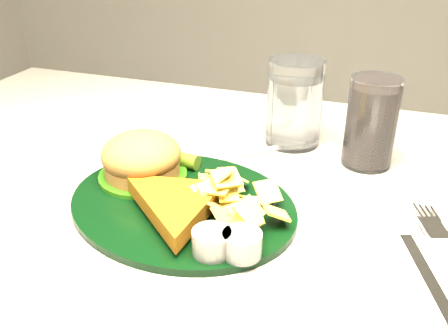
# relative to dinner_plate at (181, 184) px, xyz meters

# --- Properties ---
(dinner_plate) EXTENTS (0.36, 0.32, 0.07)m
(dinner_plate) POSITION_rel_dinner_plate_xyz_m (0.00, 0.00, 0.00)
(dinner_plate) COLOR black
(dinner_plate) RESTS_ON table
(water_glass) EXTENTS (0.10, 0.10, 0.13)m
(water_glass) POSITION_rel_dinner_plate_xyz_m (0.09, 0.24, 0.03)
(water_glass) COLOR white
(water_glass) RESTS_ON table
(cola_glass) EXTENTS (0.09, 0.09, 0.13)m
(cola_glass) POSITION_rel_dinner_plate_xyz_m (0.20, 0.20, 0.03)
(cola_glass) COLOR black
(cola_glass) RESTS_ON table
(fork_napkin) EXTENTS (0.20, 0.23, 0.01)m
(fork_napkin) POSITION_rel_dinner_plate_xyz_m (0.29, -0.04, -0.03)
(fork_napkin) COLOR white
(fork_napkin) RESTS_ON table
(wrapped_straw) EXTENTS (0.21, 0.21, 0.01)m
(wrapped_straw) POSITION_rel_dinner_plate_xyz_m (0.04, 0.17, -0.03)
(wrapped_straw) COLOR white
(wrapped_straw) RESTS_ON table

